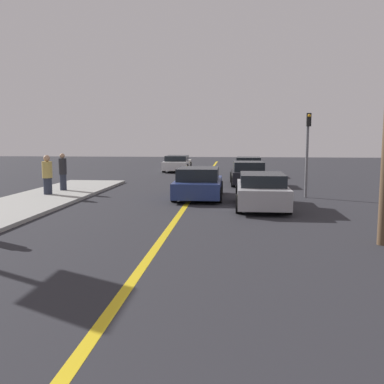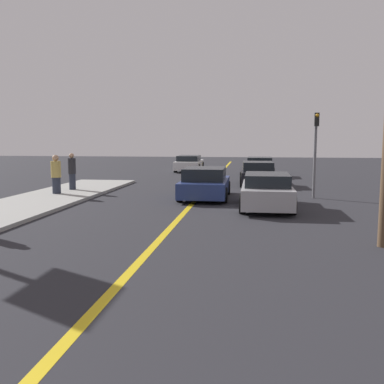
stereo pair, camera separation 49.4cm
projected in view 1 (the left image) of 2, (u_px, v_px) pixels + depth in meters
name	position (u px, v px, depth m)	size (l,w,h in m)	color
road_center_line	(191.00, 198.00, 18.19)	(0.20, 60.00, 0.01)	gold
car_near_right_lane	(262.00, 191.00, 15.57)	(1.90, 4.16, 1.28)	#9E9EA3
car_ahead_center	(199.00, 183.00, 18.13)	(2.04, 4.15, 1.31)	navy
car_far_distant	(248.00, 174.00, 23.40)	(2.01, 3.92, 1.29)	black
car_parked_left_lot	(248.00, 167.00, 29.26)	(2.03, 3.95, 1.28)	#4C5156
car_oncoming_far	(177.00, 163.00, 33.42)	(2.03, 4.83, 1.23)	silver
pedestrian_far_standing	(47.00, 175.00, 18.44)	(0.43, 0.43, 1.70)	#282D3D
pedestrian_by_sign	(63.00, 172.00, 19.94)	(0.36, 0.36, 1.72)	#282D3D
traffic_light	(307.00, 146.00, 18.08)	(0.18, 0.40, 3.58)	slate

